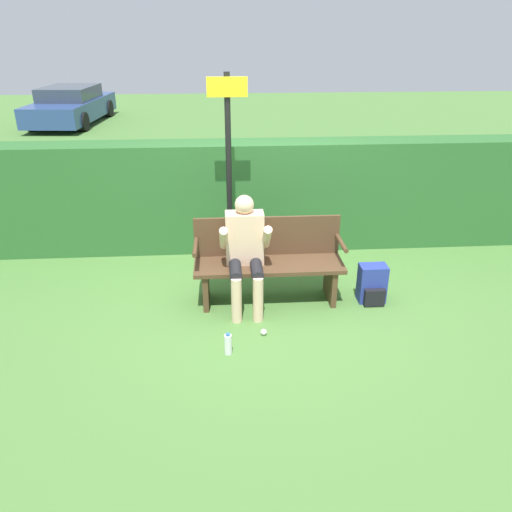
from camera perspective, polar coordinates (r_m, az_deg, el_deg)
ground_plane at (r=5.74m, az=1.43°, el=-5.07°), size 40.00×40.00×0.00m
hedge_back at (r=6.92m, az=0.25°, el=6.92°), size 12.00×0.54×1.48m
park_bench at (r=5.58m, az=1.41°, el=-0.55°), size 1.65×0.51×0.93m
person_seated at (r=5.36m, az=-1.24°, el=0.95°), size 0.55×0.63×1.24m
backpack at (r=5.78m, az=13.14°, el=-3.21°), size 0.30×0.27×0.44m
water_bottle at (r=4.82m, az=-3.21°, el=-10.03°), size 0.07×0.07×0.22m
signpost at (r=6.06m, az=-3.14°, el=10.58°), size 0.46×0.09×2.40m
parked_car at (r=17.81m, az=-20.35°, el=15.81°), size 2.04×4.47×1.16m
litter_crumple at (r=5.12m, az=0.88°, el=-8.69°), size 0.06×0.06×0.06m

